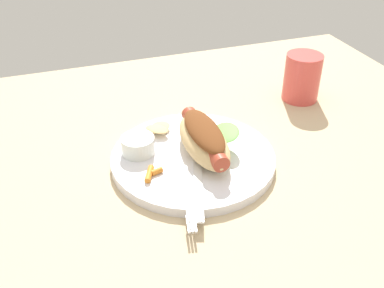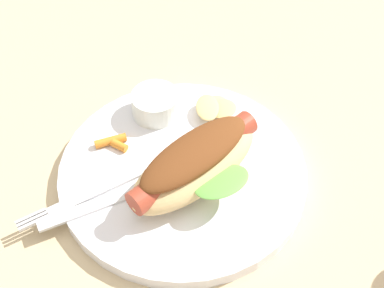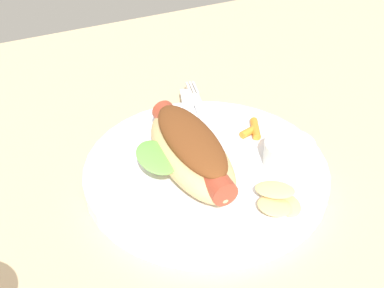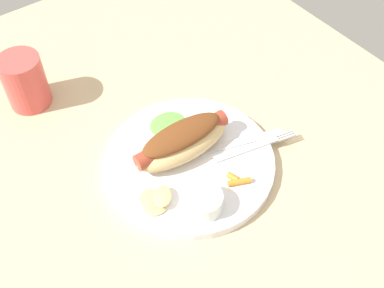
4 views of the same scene
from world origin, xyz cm
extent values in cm
cube|color=tan|center=(0.00, 0.00, -0.90)|extent=(120.00, 90.00, 1.80)
cylinder|color=white|center=(3.91, -0.23, 0.80)|extent=(27.04, 27.04, 1.60)
ellipsoid|color=#DBB77A|center=(5.76, -0.27, 3.84)|extent=(7.05, 16.49, 4.48)
cylinder|color=#A33D28|center=(5.76, -0.27, 4.63)|extent=(2.99, 16.28, 2.67)
ellipsoid|color=brown|center=(5.76, -0.27, 5.82)|extent=(5.32, 14.00, 2.29)
ellipsoid|color=#6BB74C|center=(9.60, 0.06, 4.74)|extent=(5.44, 6.70, 1.49)
cylinder|color=white|center=(-4.44, 3.52, 3.04)|extent=(5.52, 5.52, 2.89)
cube|color=silver|center=(-0.15, -8.48, 1.80)|extent=(3.64, 11.21, 0.40)
cube|color=silver|center=(-2.18, -15.41, 1.80)|extent=(1.00, 3.19, 0.40)
cube|color=silver|center=(-1.74, -15.51, 1.80)|extent=(1.00, 3.19, 0.40)
cube|color=silver|center=(-1.30, -15.61, 1.80)|extent=(1.00, 3.19, 0.40)
cube|color=silver|center=(1.61, -8.88, 1.78)|extent=(5.95, 13.90, 0.36)
ellipsoid|color=#E0BC79|center=(-0.63, 9.37, 1.85)|extent=(3.38, 4.01, 0.50)
ellipsoid|color=#E0BC79|center=(0.96, 9.22, 2.25)|extent=(4.84, 4.83, 1.04)
ellipsoid|color=#E0BC79|center=(0.21, 7.70, 2.79)|extent=(4.85, 4.75, 0.79)
cylinder|color=orange|center=(-4.36, -3.33, 2.06)|extent=(2.32, 3.65, 0.93)
cylinder|color=orange|center=(-3.11, -3.06, 2.05)|extent=(2.01, 1.35, 0.90)
camera|label=1|loc=(-16.03, -56.91, 43.95)|focal=41.90mm
camera|label=2|loc=(31.67, -25.39, 49.30)|focal=52.27mm
camera|label=3|loc=(24.57, 40.05, 37.97)|focal=49.03mm
camera|label=4|loc=(-33.12, 26.88, 60.84)|focal=44.51mm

